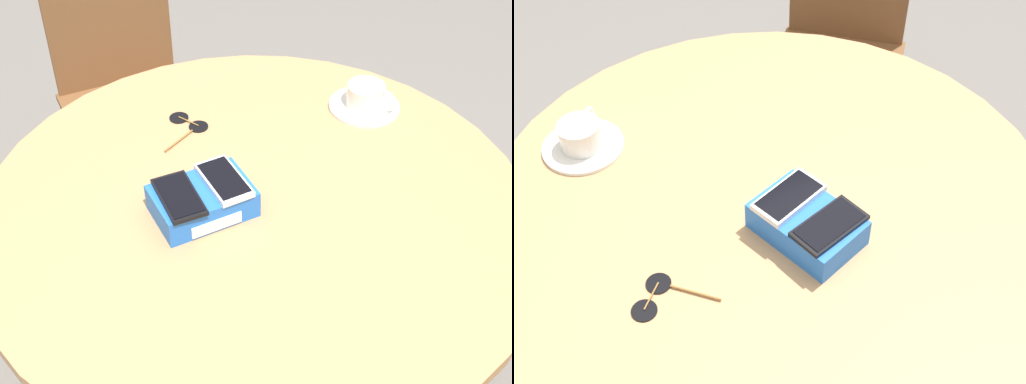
% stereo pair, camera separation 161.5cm
% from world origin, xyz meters
% --- Properties ---
extents(round_table, '(1.12, 1.12, 0.78)m').
position_xyz_m(round_table, '(0.00, 0.00, 0.67)').
color(round_table, '#2D2D2D').
rests_on(round_table, ground_plane).
extents(phone_box, '(0.22, 0.17, 0.06)m').
position_xyz_m(phone_box, '(-0.11, -0.01, 0.81)').
color(phone_box, blue).
rests_on(phone_box, round_table).
extents(phone_black, '(0.09, 0.14, 0.01)m').
position_xyz_m(phone_black, '(-0.16, -0.02, 0.84)').
color(phone_black, black).
rests_on(phone_black, phone_box).
extents(phone_white, '(0.10, 0.14, 0.01)m').
position_xyz_m(phone_white, '(-0.06, 0.00, 0.85)').
color(phone_white, silver).
rests_on(phone_white, phone_box).
extents(saucer, '(0.17, 0.17, 0.01)m').
position_xyz_m(saucer, '(0.33, 0.25, 0.78)').
color(saucer, silver).
rests_on(saucer, round_table).
extents(coffee_cup, '(0.10, 0.10, 0.06)m').
position_xyz_m(coffee_cup, '(0.33, 0.25, 0.82)').
color(coffee_cup, silver).
rests_on(coffee_cup, saucer).
extents(sunglasses, '(0.11, 0.14, 0.01)m').
position_xyz_m(sunglasses, '(-0.09, 0.29, 0.78)').
color(sunglasses, black).
rests_on(sunglasses, round_table).
extents(chair_near_window, '(0.49, 0.49, 0.89)m').
position_xyz_m(chair_near_window, '(-0.19, 0.94, 0.46)').
color(chair_near_window, brown).
rests_on(chair_near_window, ground_plane).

